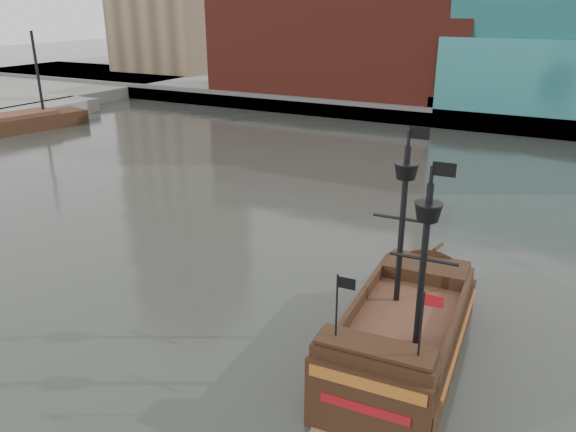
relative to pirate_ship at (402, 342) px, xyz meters
The scene contains 5 objects.
ground 10.65m from the pirate_ship, 135.63° to the right, with size 400.00×400.00×0.00m, color #2C2F29.
promenade_far 84.93m from the pirate_ship, 95.12° to the left, with size 220.00×60.00×2.00m, color slate.
seawall 55.61m from the pirate_ship, 97.83° to the left, with size 220.00×1.00×2.60m, color #4C4C49.
pirate_ship is the anchor object (origin of this frame).
docked_vessel 66.01m from the pirate_ship, 157.96° to the left, with size 9.04×21.78×14.45m.
Camera 1 is at (13.42, -15.22, 16.08)m, focal length 35.00 mm.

